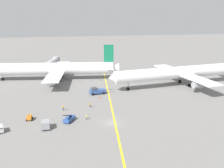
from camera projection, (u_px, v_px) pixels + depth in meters
ground_plane at (112, 123)px, 65.99m from camera, size 600.00×600.00×0.00m
taxiway_stripe at (112, 109)px, 75.85m from camera, size 16.46×119.00×0.01m
airliner_at_gate_left at (53, 69)px, 109.63m from camera, size 60.91×43.46×15.84m
airliner_being_pushed at (179, 73)px, 100.28m from camera, size 60.92×39.80×17.03m
pushback_tug at (97, 91)px, 90.38m from camera, size 9.04×3.73×2.88m
gse_container_dolly_flat at (46, 124)px, 62.25m from camera, size 2.32×3.28×2.15m
gse_baggage_cart_near_cluster at (0, 129)px, 60.42m from camera, size 2.35×3.09×1.71m
gse_belt_loader_portside at (69, 119)px, 66.62m from camera, size 3.66×4.84×3.02m
gse_gpu_cart_small at (29, 117)px, 67.56m from camera, size 1.79×2.24×1.90m
ground_crew_wing_walker_right at (86, 117)px, 67.86m from camera, size 0.36×0.48×1.55m
ground_crew_marshaller_foreground at (90, 105)px, 77.18m from camera, size 0.50×0.36×1.56m
ground_crew_ramp_agent_by_cones at (63, 108)px, 74.54m from camera, size 0.38×0.45×1.75m
traffic_cone_wingtip_port at (101, 97)px, 86.15m from camera, size 0.44×0.44×0.60m
traffic_cone_wingtip_starboard at (99, 97)px, 86.13m from camera, size 0.44×0.44×0.60m
jet_bridge at (52, 63)px, 129.34m from camera, size 9.30×23.12×5.99m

